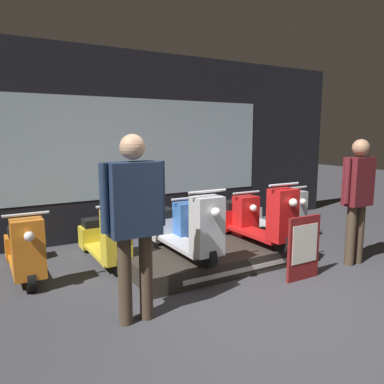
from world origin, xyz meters
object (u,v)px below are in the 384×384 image
(scooter_display_right, at_px, (257,219))
(person_right_browsing, at_px, (358,192))
(scooter_backrow_2, at_px, (171,230))
(scooter_backrow_1, at_px, (105,239))
(scooter_display_left, at_px, (186,230))
(scooter_backrow_4, at_px, (274,215))
(person_left_browsing, at_px, (134,211))
(price_sign_board, at_px, (304,248))
(scooter_backrow_3, at_px, (227,222))
(scooter_backrow_0, at_px, (24,251))

(scooter_display_right, xyz_separation_m, person_right_browsing, (1.03, -0.85, 0.43))
(person_right_browsing, bearing_deg, scooter_backrow_2, 137.82)
(scooter_backrow_1, bearing_deg, scooter_display_left, -49.35)
(scooter_backrow_4, xyz_separation_m, person_right_browsing, (-0.12, -1.77, 0.67))
(scooter_display_right, xyz_separation_m, scooter_backrow_2, (-0.93, 0.92, -0.24))
(scooter_display_right, bearing_deg, scooter_display_left, 180.00)
(scooter_backrow_4, height_order, person_left_browsing, person_left_browsing)
(scooter_display_left, distance_m, price_sign_board, 1.48)
(scooter_backrow_3, bearing_deg, scooter_display_left, -144.52)
(scooter_backrow_1, bearing_deg, scooter_backrow_2, 0.00)
(scooter_backrow_2, xyz_separation_m, scooter_backrow_4, (2.08, 0.00, 0.00))
(person_left_browsing, bearing_deg, price_sign_board, -1.44)
(scooter_display_left, xyz_separation_m, price_sign_board, (1.16, -0.91, -0.18))
(scooter_display_left, relative_size, scooter_backrow_0, 1.00)
(scooter_display_right, relative_size, person_right_browsing, 0.91)
(price_sign_board, bearing_deg, scooter_display_right, 89.08)
(scooter_backrow_1, relative_size, person_right_browsing, 0.91)
(scooter_backrow_4, bearing_deg, scooter_backrow_3, 180.00)
(scooter_display_right, height_order, scooter_backrow_0, scooter_display_right)
(person_right_browsing, bearing_deg, scooter_display_right, 140.36)
(scooter_backrow_3, bearing_deg, scooter_backrow_2, 180.00)
(scooter_backrow_0, xyz_separation_m, person_right_browsing, (4.03, -1.77, 0.67))
(price_sign_board, bearing_deg, scooter_backrow_2, 116.49)
(scooter_backrow_0, bearing_deg, person_right_browsing, -23.72)
(scooter_display_left, bearing_deg, person_left_browsing, -140.26)
(scooter_backrow_1, relative_size, scooter_backrow_4, 1.00)
(scooter_backrow_2, relative_size, price_sign_board, 1.96)
(scooter_backrow_0, relative_size, scooter_backrow_1, 1.00)
(person_right_browsing, bearing_deg, scooter_backrow_4, 86.08)
(scooter_display_right, bearing_deg, scooter_backrow_2, 135.21)
(price_sign_board, bearing_deg, person_left_browsing, 178.56)
(scooter_backrow_3, distance_m, person_left_browsing, 3.01)
(scooter_backrow_0, distance_m, scooter_backrow_3, 3.12)
(scooter_display_right, bearing_deg, person_left_browsing, -158.81)
(person_left_browsing, bearing_deg, scooter_backrow_1, 82.35)
(scooter_display_left, relative_size, scooter_backrow_1, 1.00)
(scooter_backrow_1, bearing_deg, scooter_display_right, -25.07)
(scooter_backrow_2, xyz_separation_m, scooter_backrow_3, (1.04, 0.00, 0.00))
(scooter_backrow_3, xyz_separation_m, scooter_backrow_4, (1.04, 0.00, 0.00))
(scooter_backrow_1, height_order, price_sign_board, scooter_backrow_1)
(scooter_display_left, distance_m, scooter_backrow_4, 2.51)
(scooter_display_left, distance_m, scooter_backrow_1, 1.23)
(scooter_backrow_0, relative_size, scooter_backrow_2, 1.00)
(scooter_backrow_0, xyz_separation_m, scooter_backrow_4, (4.16, 0.00, 0.00))
(scooter_display_left, distance_m, person_left_browsing, 1.43)
(scooter_backrow_1, relative_size, scooter_backrow_2, 1.00)
(scooter_backrow_1, xyz_separation_m, scooter_backrow_2, (1.04, 0.00, 0.00))
(scooter_display_right, height_order, person_right_browsing, person_right_browsing)
(scooter_display_left, distance_m, person_right_browsing, 2.40)
(person_right_browsing, bearing_deg, scooter_backrow_3, 117.36)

